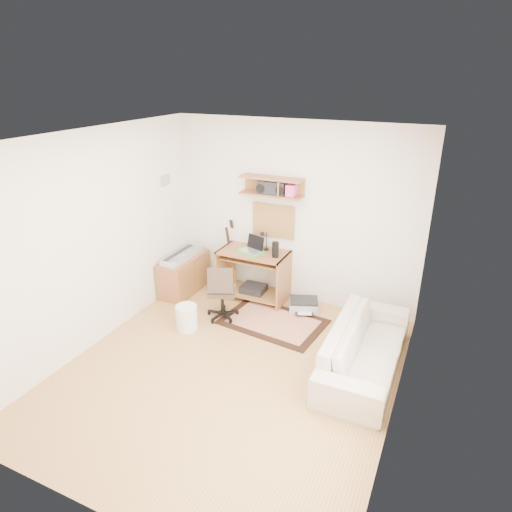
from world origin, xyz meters
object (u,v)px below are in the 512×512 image
at_px(desk, 254,275).
at_px(cabinet, 184,274).
at_px(printer, 304,304).
at_px(sofa, 366,341).
at_px(task_chair, 222,291).

xyz_separation_m(desk, cabinet, (-1.08, -0.23, -0.10)).
distance_m(printer, sofa, 1.49).
bearing_deg(sofa, task_chair, 80.97).
relative_size(task_chair, cabinet, 0.92).
bearing_deg(desk, printer, -2.52).
bearing_deg(desk, sofa, -28.63).
bearing_deg(printer, cabinet, 164.69).
distance_m(desk, printer, 0.86).
bearing_deg(desk, cabinet, -167.79).
bearing_deg(printer, task_chair, -166.22).
height_order(desk, cabinet, desk).
distance_m(cabinet, printer, 1.91).
height_order(desk, sofa, desk).
bearing_deg(task_chair, desk, 54.95).
xyz_separation_m(desk, printer, (0.81, -0.04, -0.29)).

